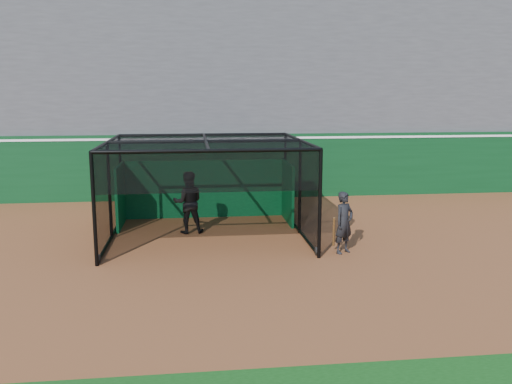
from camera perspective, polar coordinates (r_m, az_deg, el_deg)
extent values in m
plane|color=brown|center=(13.16, 0.41, -7.59)|extent=(120.00, 120.00, 0.00)
cube|color=#0A3817|center=(21.17, -2.47, 2.75)|extent=(50.00, 0.45, 2.50)
cube|color=white|center=(21.05, -2.50, 5.72)|extent=(50.00, 0.50, 0.08)
cube|color=#4C4C4F|center=(24.84, -3.21, 9.95)|extent=(50.00, 7.85, 7.75)
cube|color=#4C4C4F|center=(28.59, -3.77, 19.00)|extent=(50.00, 0.30, 1.20)
cube|color=#085426|center=(17.90, -5.42, 0.33)|extent=(5.29, 0.10, 1.90)
cylinder|color=black|center=(13.73, -16.28, -6.77)|extent=(0.08, 0.22, 0.22)
cylinder|color=black|center=(13.89, 6.44, -6.22)|extent=(0.08, 0.22, 0.22)
cylinder|color=black|center=(18.13, -13.95, -2.52)|extent=(0.08, 0.22, 0.22)
cylinder|color=black|center=(18.24, 3.16, -2.14)|extent=(0.08, 0.22, 0.22)
imported|color=black|center=(15.95, -7.16, -1.09)|extent=(0.92, 0.73, 1.82)
imported|color=black|center=(14.03, 9.26, -3.20)|extent=(0.70, 0.63, 1.60)
cylinder|color=#593819|center=(14.08, 8.20, -4.17)|extent=(0.14, 0.32, 0.82)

